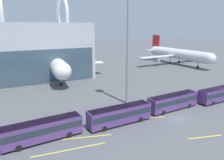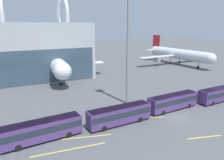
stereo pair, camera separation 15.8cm
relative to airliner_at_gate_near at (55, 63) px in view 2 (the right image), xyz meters
name	(u,v)px [view 2 (the right image)]	position (x,y,z in m)	size (l,w,h in m)	color
ground_plane	(177,118)	(13.59, -44.46, -5.35)	(440.00, 440.00, 0.00)	#515459
airliner_at_gate_near	(55,63)	(0.00, 0.00, 0.00)	(35.24, 34.01, 14.43)	white
airliner_at_gate_far	(177,54)	(57.82, 3.13, -0.41)	(41.10, 40.05, 13.01)	silver
shuttle_bus_1	(42,129)	(-11.77, -41.33, -3.37)	(12.72, 3.48, 3.38)	#56387A
shuttle_bus_2	(120,114)	(2.11, -41.59, -3.37)	(12.66, 3.08, 3.38)	#56387A
shuttle_bus_3	(173,101)	(15.99, -40.58, -3.37)	(12.70, 3.37, 3.38)	#56387A
shuttle_bus_4	(220,93)	(29.87, -41.59, -3.37)	(12.64, 3.01, 3.38)	#56387A
floodlight_mast	(128,41)	(9.04, -32.76, 9.18)	(2.04, 2.04, 25.88)	gray
lane_stripe_0	(69,150)	(-8.78, -45.85, -5.34)	(11.16, 0.25, 0.01)	yellow
lane_stripe_1	(87,137)	(-5.06, -43.47, -5.34)	(8.13, 0.25, 0.01)	yellow
lane_stripe_2	(141,118)	(7.35, -41.19, -5.34)	(9.36, 0.25, 0.01)	yellow
lane_stripe_4	(205,137)	(12.22, -52.42, -5.34)	(6.27, 0.25, 0.01)	yellow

